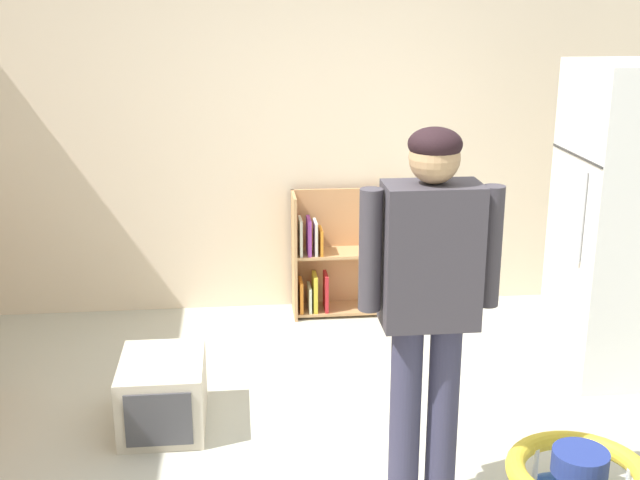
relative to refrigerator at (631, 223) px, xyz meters
The scene contains 5 objects.
back_wall 2.16m from the refrigerator, 143.79° to the left, with size 5.20×0.06×2.70m, color beige.
refrigerator is the anchor object (origin of this frame).
bookshelf 1.90m from the refrigerator, 144.21° to the left, with size 0.80×0.28×0.85m.
standing_person 1.89m from the refrigerator, 139.69° to the right, with size 0.57×0.22×1.65m.
pet_carrier 2.72m from the refrigerator, behind, with size 0.42×0.55×0.36m.
Camera 1 is at (-0.49, -3.14, 2.15)m, focal length 46.12 mm.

